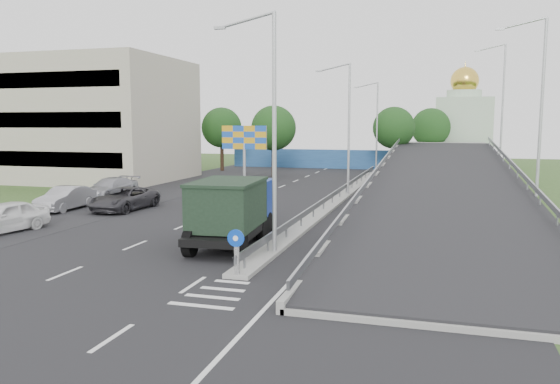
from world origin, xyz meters
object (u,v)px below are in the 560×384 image
(dump_truck, at_px, (233,208))
(parked_car_c, at_px, (124,199))
(lamp_post_mid, at_px, (347,122))
(parked_car_d, at_px, (110,188))
(parked_car_a, at_px, (3,217))
(sign_bollard, at_px, (236,252))
(church, at_px, (463,126))
(lamp_post_near, at_px, (270,120))
(lamp_post_far, at_px, (375,122))
(parked_car_b, at_px, (66,198))
(billboard, at_px, (244,141))

(dump_truck, bearing_deg, parked_car_c, 139.90)
(lamp_post_mid, xyz_separation_m, parked_car_d, (-17.21, -5.86, -5.04))
(parked_car_a, xyz_separation_m, parked_car_c, (1.93, 8.40, -0.07))
(sign_bollard, xyz_separation_m, parked_car_d, (-17.11, 17.97, -0.26))
(church, xyz_separation_m, dump_truck, (-12.22, -52.36, -3.58))
(lamp_post_near, distance_m, lamp_post_far, 40.00)
(church, bearing_deg, dump_truck, -103.13)
(lamp_post_mid, height_order, parked_car_a, lamp_post_mid)
(sign_bollard, distance_m, parked_car_d, 24.81)
(church, xyz_separation_m, parked_car_c, (-22.80, -44.78, -4.55))
(parked_car_d, bearing_deg, parked_car_b, -79.80)
(dump_truck, height_order, parked_car_a, dump_truck)
(parked_car_b, xyz_separation_m, parked_car_d, (-0.55, 5.96, -0.01))
(parked_car_b, bearing_deg, billboard, 59.57)
(lamp_post_far, height_order, parked_car_c, lamp_post_far)
(sign_bollard, distance_m, church, 58.84)
(parked_car_a, relative_size, parked_car_c, 0.90)
(lamp_post_mid, bearing_deg, parked_car_d, -161.21)
(lamp_post_near, distance_m, church, 54.90)
(parked_car_a, distance_m, parked_car_c, 8.62)
(billboard, xyz_separation_m, parked_car_b, (-7.55, -13.82, -3.40))
(parked_car_c, xyz_separation_m, parked_car_d, (-4.31, 4.92, 0.02))
(dump_truck, relative_size, parked_car_d, 1.37)
(sign_bollard, distance_m, lamp_post_mid, 24.30)
(church, relative_size, billboard, 2.51)
(lamp_post_near, distance_m, parked_car_b, 19.23)
(lamp_post_far, distance_m, church, 17.15)
(lamp_post_near, xyz_separation_m, lamp_post_mid, (0.00, 20.00, 0.00))
(lamp_post_near, relative_size, parked_car_c, 1.85)
(lamp_post_mid, bearing_deg, parked_car_a, -127.73)
(dump_truck, distance_m, parked_car_a, 12.57)
(lamp_post_near, bearing_deg, parked_car_d, 140.60)
(dump_truck, bearing_deg, church, 72.41)
(lamp_post_far, bearing_deg, parked_car_d, -123.65)
(parked_car_a, height_order, parked_car_d, parked_car_a)
(dump_truck, height_order, parked_car_b, dump_truck)
(lamp_post_far, bearing_deg, parked_car_b, -117.64)
(sign_bollard, bearing_deg, lamp_post_near, 88.36)
(lamp_post_far, bearing_deg, parked_car_c, -112.75)
(lamp_post_near, distance_m, parked_car_d, 22.84)
(lamp_post_near, relative_size, lamp_post_mid, 1.00)
(parked_car_a, height_order, parked_car_b, parked_car_a)
(lamp_post_mid, xyz_separation_m, lamp_post_far, (0.00, 20.00, 0.00))
(parked_car_a, height_order, parked_car_c, parked_car_a)
(billboard, bearing_deg, dump_truck, -71.58)
(church, bearing_deg, sign_bollard, -99.81)
(billboard, height_order, dump_truck, billboard)
(billboard, height_order, parked_car_a, billboard)
(sign_bollard, distance_m, parked_car_b, 20.45)
(parked_car_b, xyz_separation_m, parked_car_c, (3.75, 1.04, -0.03))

